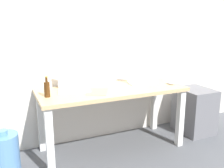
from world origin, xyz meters
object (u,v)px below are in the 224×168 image
beer_bottle (47,89)px  filing_cabinet (194,110)px  laptop_left (74,85)px  desk (112,97)px  water_cooler_jug (4,153)px  laptop_right (140,79)px  computer_mouse (170,83)px

beer_bottle → filing_cabinet: (1.93, 0.02, -0.51)m
laptop_left → filing_cabinet: (1.62, -0.13, -0.49)m
laptop_left → desk: bearing=-14.2°
desk → water_cooler_jug: bearing=-179.4°
beer_bottle → filing_cabinet: bearing=0.7°
water_cooler_jug → filing_cabinet: (2.38, -0.02, 0.10)m
laptop_right → computer_mouse: laptop_right is taller
laptop_left → laptop_right: 0.82m
laptop_right → filing_cabinet: (0.79, -0.10, -0.48)m
water_cooler_jug → filing_cabinet: 2.38m
desk → computer_mouse: computer_mouse is taller
laptop_left → laptop_right: size_ratio=1.21×
water_cooler_jug → laptop_left: bearing=8.8°
desk → computer_mouse: bearing=-8.7°
water_cooler_jug → desk: bearing=0.6°
desk → laptop_left: size_ratio=4.31×
computer_mouse → filing_cabinet: bearing=-16.9°
water_cooler_jug → beer_bottle: bearing=-4.9°
beer_bottle → computer_mouse: beer_bottle is taller
laptop_right → filing_cabinet: size_ratio=0.53×
desk → computer_mouse: 0.74m
desk → filing_cabinet: (1.21, -0.03, -0.32)m
laptop_left → water_cooler_jug: (-0.76, -0.12, -0.59)m
desk → beer_bottle: bearing=-175.9°
laptop_right → filing_cabinet: bearing=-7.5°
laptop_left → computer_mouse: (1.13, -0.21, -0.04)m
beer_bottle → computer_mouse: size_ratio=2.10×
water_cooler_jug → filing_cabinet: bearing=-0.4°
desk → laptop_left: (-0.41, 0.10, 0.16)m
laptop_right → computer_mouse: size_ratio=3.17×
filing_cabinet → beer_bottle: bearing=-179.3°
laptop_left → beer_bottle: (-0.32, -0.16, 0.03)m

